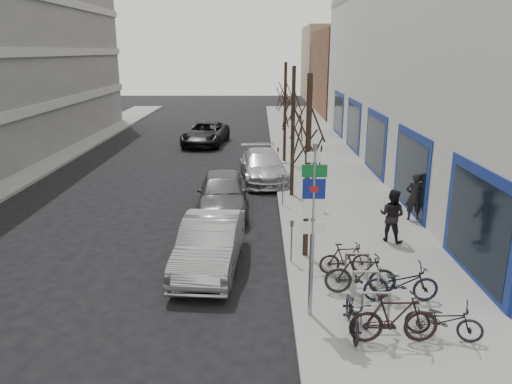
{
  "coord_description": "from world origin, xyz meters",
  "views": [
    {
      "loc": [
        1.21,
        -10.46,
        6.1
      ],
      "look_at": [
        1.12,
        3.92,
        2.0
      ],
      "focal_mm": 35.0,
      "sensor_mm": 36.0,
      "label": 1
    }
  ],
  "objects_px": {
    "bike_rack": "(365,283)",
    "parked_car_mid": "(223,192)",
    "tree_mid": "(293,101)",
    "bike_far_curb": "(444,317)",
    "meter_mid": "(283,187)",
    "parked_car_back": "(263,166)",
    "bike_near_right": "(394,318)",
    "meter_front": "(292,237)",
    "bike_mid_curb": "(401,280)",
    "bike_near_left": "(353,310)",
    "pedestrian_far": "(392,215)",
    "bike_far_inner": "(346,258)",
    "pedestrian_near": "(414,197)",
    "highway_sign_pole": "(313,221)",
    "parked_car_front": "(210,244)",
    "lane_car": "(206,133)",
    "tree_far": "(285,89)",
    "meter_back": "(278,158)",
    "tree_near": "(309,124)"
  },
  "relations": [
    {
      "from": "bike_near_right",
      "to": "bike_far_curb",
      "type": "height_order",
      "value": "bike_near_right"
    },
    {
      "from": "bike_rack",
      "to": "pedestrian_near",
      "type": "distance_m",
      "value": 6.87
    },
    {
      "from": "lane_car",
      "to": "parked_car_mid",
      "type": "bearing_deg",
      "value": -74.85
    },
    {
      "from": "meter_front",
      "to": "bike_mid_curb",
      "type": "bearing_deg",
      "value": -42.96
    },
    {
      "from": "parked_car_mid",
      "to": "tree_far",
      "type": "bearing_deg",
      "value": 68.93
    },
    {
      "from": "meter_mid",
      "to": "parked_car_back",
      "type": "relative_size",
      "value": 0.25
    },
    {
      "from": "tree_near",
      "to": "bike_far_inner",
      "type": "distance_m",
      "value": 3.86
    },
    {
      "from": "bike_far_curb",
      "to": "bike_near_left",
      "type": "bearing_deg",
      "value": 101.49
    },
    {
      "from": "bike_rack",
      "to": "meter_back",
      "type": "xyz_separation_m",
      "value": [
        -1.65,
        13.4,
        0.26
      ]
    },
    {
      "from": "meter_mid",
      "to": "highway_sign_pole",
      "type": "bearing_deg",
      "value": -88.32
    },
    {
      "from": "meter_front",
      "to": "bike_far_inner",
      "type": "relative_size",
      "value": 0.85
    },
    {
      "from": "bike_near_right",
      "to": "pedestrian_near",
      "type": "relative_size",
      "value": 1.08
    },
    {
      "from": "tree_far",
      "to": "bike_near_left",
      "type": "xyz_separation_m",
      "value": [
        0.66,
        -17.23,
        -3.44
      ]
    },
    {
      "from": "meter_front",
      "to": "parked_car_mid",
      "type": "relative_size",
      "value": 0.27
    },
    {
      "from": "highway_sign_pole",
      "to": "meter_front",
      "type": "relative_size",
      "value": 3.31
    },
    {
      "from": "parked_car_mid",
      "to": "parked_car_front",
      "type": "bearing_deg",
      "value": -92.63
    },
    {
      "from": "parked_car_front",
      "to": "parked_car_back",
      "type": "height_order",
      "value": "parked_car_front"
    },
    {
      "from": "meter_front",
      "to": "bike_mid_curb",
      "type": "relative_size",
      "value": 0.69
    },
    {
      "from": "tree_near",
      "to": "parked_car_front",
      "type": "height_order",
      "value": "tree_near"
    },
    {
      "from": "tree_near",
      "to": "bike_far_inner",
      "type": "xyz_separation_m",
      "value": [
        1.0,
        -1.3,
        -3.5
      ]
    },
    {
      "from": "bike_far_curb",
      "to": "meter_mid",
      "type": "bearing_deg",
      "value": 36.59
    },
    {
      "from": "meter_mid",
      "to": "parked_car_back",
      "type": "xyz_separation_m",
      "value": [
        -0.75,
        4.45,
        -0.19
      ]
    },
    {
      "from": "highway_sign_pole",
      "to": "meter_front",
      "type": "bearing_deg",
      "value": 94.75
    },
    {
      "from": "highway_sign_pole",
      "to": "bike_far_inner",
      "type": "bearing_deg",
      "value": 61.59
    },
    {
      "from": "bike_rack",
      "to": "tree_far",
      "type": "relative_size",
      "value": 0.41
    },
    {
      "from": "parked_car_front",
      "to": "lane_car",
      "type": "height_order",
      "value": "lane_car"
    },
    {
      "from": "tree_far",
      "to": "bike_far_inner",
      "type": "xyz_separation_m",
      "value": [
        1.0,
        -14.3,
        -3.5
      ]
    },
    {
      "from": "bike_rack",
      "to": "parked_car_mid",
      "type": "relative_size",
      "value": 0.48
    },
    {
      "from": "tree_far",
      "to": "bike_far_curb",
      "type": "xyz_separation_m",
      "value": [
        2.55,
        -17.48,
        -3.47
      ]
    },
    {
      "from": "bike_near_left",
      "to": "bike_far_curb",
      "type": "xyz_separation_m",
      "value": [
        1.9,
        -0.25,
        -0.02
      ]
    },
    {
      "from": "parked_car_mid",
      "to": "parked_car_back",
      "type": "height_order",
      "value": "parked_car_mid"
    },
    {
      "from": "parked_car_back",
      "to": "lane_car",
      "type": "height_order",
      "value": "lane_car"
    },
    {
      "from": "lane_car",
      "to": "pedestrian_far",
      "type": "xyz_separation_m",
      "value": [
        7.83,
        -17.86,
        0.27
      ]
    },
    {
      "from": "tree_mid",
      "to": "bike_far_curb",
      "type": "relative_size",
      "value": 3.44
    },
    {
      "from": "bike_mid_curb",
      "to": "parked_car_mid",
      "type": "height_order",
      "value": "parked_car_mid"
    },
    {
      "from": "bike_near_right",
      "to": "pedestrian_far",
      "type": "relative_size",
      "value": 1.09
    },
    {
      "from": "tree_mid",
      "to": "bike_far_curb",
      "type": "distance_m",
      "value": 11.79
    },
    {
      "from": "bike_far_curb",
      "to": "lane_car",
      "type": "relative_size",
      "value": 0.3
    },
    {
      "from": "bike_near_right",
      "to": "bike_mid_curb",
      "type": "bearing_deg",
      "value": -21.07
    },
    {
      "from": "highway_sign_pole",
      "to": "meter_front",
      "type": "distance_m",
      "value": 3.39
    },
    {
      "from": "parked_car_front",
      "to": "bike_rack",
      "type": "bearing_deg",
      "value": -25.66
    },
    {
      "from": "bike_near_left",
      "to": "tree_near",
      "type": "bearing_deg",
      "value": 100.99
    },
    {
      "from": "pedestrian_far",
      "to": "meter_front",
      "type": "bearing_deg",
      "value": 62.28
    },
    {
      "from": "bike_far_curb",
      "to": "parked_car_front",
      "type": "height_order",
      "value": "parked_car_front"
    },
    {
      "from": "parked_car_mid",
      "to": "pedestrian_far",
      "type": "distance_m",
      "value": 6.62
    },
    {
      "from": "bike_mid_curb",
      "to": "parked_car_front",
      "type": "height_order",
      "value": "parked_car_front"
    },
    {
      "from": "bike_far_inner",
      "to": "meter_front",
      "type": "bearing_deg",
      "value": 56.31
    },
    {
      "from": "meter_back",
      "to": "bike_far_inner",
      "type": "height_order",
      "value": "meter_back"
    },
    {
      "from": "lane_car",
      "to": "bike_near_left",
      "type": "bearing_deg",
      "value": -69.8
    },
    {
      "from": "tree_near",
      "to": "tree_far",
      "type": "height_order",
      "value": "same"
    }
  ]
}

